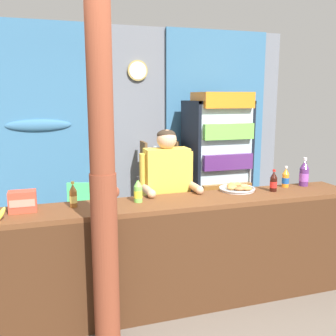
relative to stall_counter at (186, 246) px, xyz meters
The scene contains 15 objects.
ground_plane 0.89m from the stall_counter, 94.57° to the left, with size 7.12×7.12×0.00m, color #665B51.
back_wall_curtained 2.50m from the stall_counter, 90.75° to the left, with size 4.82×0.22×2.80m.
stall_counter is the anchor object (origin of this frame).
timber_post 1.04m from the stall_counter, 159.86° to the right, with size 0.21×0.19×2.66m.
drink_fridge 2.10m from the stall_counter, 57.74° to the left, with size 0.80×0.72×1.92m.
bottle_shelf_rack 2.06m from the stall_counter, 80.05° to the left, with size 0.48×0.28×1.27m.
plastic_lawn_chair 1.63m from the stall_counter, 117.19° to the left, with size 0.55×0.55×0.86m.
shopkeeper 0.65m from the stall_counter, 91.44° to the left, with size 0.54×0.42×1.56m.
soda_bottle_grape_soda 1.46m from the stall_counter, 10.27° to the left, with size 0.09×0.09×0.29m.
soda_bottle_orange_soda 1.26m from the stall_counter, 12.52° to the left, with size 0.07×0.07×0.21m.
soda_bottle_cola 1.05m from the stall_counter, ahead, with size 0.07×0.07×0.21m.
soda_bottle_iced_tea 1.05m from the stall_counter, 169.28° to the left, with size 0.06×0.06×0.21m.
soda_bottle_lime_soda 0.63m from the stall_counter, 157.02° to the left, with size 0.07×0.07×0.22m.
snack_box_crackers 1.40m from the stall_counter, behind, with size 0.21×0.13×0.16m.
pastry_tray 0.79m from the stall_counter, 23.73° to the left, with size 0.35×0.35×0.07m.
Camera 1 is at (-1.04, -2.48, 1.86)m, focal length 40.68 mm.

